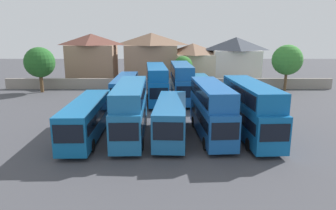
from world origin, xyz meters
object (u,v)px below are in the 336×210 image
bus_6 (124,88)px  tree_left_of_lot (286,60)px  bus_4 (210,108)px  bus_8 (180,80)px  house_terrace_right (191,62)px  bus_9 (201,88)px  bus_5 (249,107)px  tree_right_of_lot (38,63)px  bus_7 (155,81)px  house_terrace_centre (150,57)px  house_terrace_far_right (234,59)px  bus_1 (85,117)px  house_terrace_left (91,58)px  bus_2 (129,107)px  tree_behind_wall (182,66)px  bus_3 (170,117)px

bus_6 → tree_left_of_lot: bearing=107.4°
bus_4 → bus_8: bus_8 is taller
bus_6 → house_terrace_right: house_terrace_right is taller
bus_4 → bus_9: (0.85, 15.03, -0.88)m
bus_5 → bus_9: 15.23m
bus_4 → bus_8: size_ratio=0.95×
house_terrace_right → tree_right_of_lot: size_ratio=1.16×
bus_5 → tree_left_of_lot: bearing=149.2°
bus_7 → tree_left_of_lot: size_ratio=1.59×
house_terrace_centre → bus_6: bearing=-98.2°
bus_6 → bus_8: (7.78, 0.69, 0.92)m
bus_6 → bus_9: size_ratio=1.09×
bus_9 → house_terrace_far_right: size_ratio=1.19×
bus_1 → house_terrace_left: 33.43m
bus_1 → bus_4: 11.39m
bus_2 → bus_7: (1.86, 15.19, 0.03)m
bus_6 → tree_behind_wall: 15.57m
bus_7 → tree_behind_wall: (4.27, 12.26, 0.90)m
house_terrace_left → bus_5: bearing=-55.5°
house_terrace_left → house_terrace_right: size_ratio=1.11×
bus_4 → bus_8: (-2.07, 15.42, 0.16)m
bus_4 → tree_behind_wall: tree_behind_wall is taller
bus_1 → bus_4: bearing=89.9°
house_terrace_left → house_terrace_far_right: size_ratio=1.00×
bus_5 → bus_4: bearing=-92.3°
bus_2 → tree_behind_wall: 28.15m
bus_9 → tree_behind_wall: (-2.13, 12.59, 1.81)m
bus_2 → tree_right_of_lot: 27.88m
bus_3 → house_terrace_centre: 34.06m
bus_6 → tree_left_of_lot: 26.82m
bus_7 → house_terrace_far_right: (14.72, 17.75, 1.59)m
tree_left_of_lot → tree_behind_wall: (-16.71, 4.50, -1.42)m
bus_7 → tree_behind_wall: size_ratio=2.21×
bus_3 → bus_5: bearing=96.8°
bus_3 → tree_behind_wall: tree_behind_wall is taller
bus_8 → tree_behind_wall: bearing=173.8°
bus_6 → tree_left_of_lot: tree_left_of_lot is taller
bus_3 → house_terrace_left: (-14.83, 32.65, 2.73)m
bus_1 → bus_6: bus_6 is taller
tree_behind_wall → bus_6: bearing=-123.6°
tree_behind_wall → tree_right_of_lot: tree_right_of_lot is taller
bus_9 → bus_6: bearing=-92.2°
bus_6 → bus_2: bearing=8.5°
bus_6 → tree_right_of_lot: tree_right_of_lot is taller
tree_behind_wall → bus_8: bearing=-93.7°
bus_7 → bus_9: (6.41, -0.33, -0.90)m
house_terrace_centre → tree_right_of_lot: bearing=-146.9°
house_terrace_centre → tree_behind_wall: bearing=-44.3°
bus_7 → tree_left_of_lot: tree_left_of_lot is taller
bus_1 → house_terrace_left: size_ratio=1.25×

